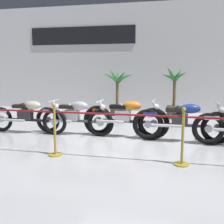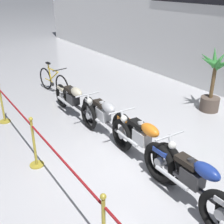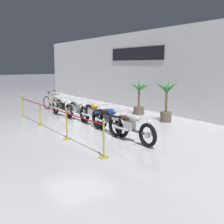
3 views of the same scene
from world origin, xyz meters
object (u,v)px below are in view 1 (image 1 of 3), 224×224
object	(u,v)px
motorcycle_cream_0	(27,116)
stanchion_far_left	(52,121)
stanchion_mid_right	(182,146)
motorcycle_blue_3	(182,122)
potted_palm_right_of_row	(174,95)
stanchion_mid_left	(55,138)
motorcycle_silver_1	(74,117)
motorcycle_orange_2	(125,118)
potted_palm_left_of_row	(117,92)

from	to	relation	value
motorcycle_cream_0	stanchion_far_left	world-z (taller)	stanchion_far_left
stanchion_mid_right	motorcycle_blue_3	bearing A→B (deg)	89.53
potted_palm_right_of_row	stanchion_mid_left	xyz separation A→B (m)	(-2.21, -4.77, -0.46)
motorcycle_silver_1	stanchion_far_left	xyz separation A→B (m)	(0.24, -1.77, 0.23)
stanchion_mid_left	potted_palm_right_of_row	bearing A→B (deg)	65.10
stanchion_mid_right	motorcycle_cream_0	bearing A→B (deg)	157.77
motorcycle_cream_0	motorcycle_orange_2	xyz separation A→B (m)	(2.62, 0.16, 0.01)
stanchion_far_left	stanchion_mid_right	xyz separation A→B (m)	(2.50, 0.00, -0.34)
potted_palm_right_of_row	stanchion_far_left	bearing A→B (deg)	-115.34
motorcycle_cream_0	potted_palm_right_of_row	bearing A→B (deg)	39.92
stanchion_mid_left	stanchion_mid_right	world-z (taller)	same
motorcycle_silver_1	motorcycle_orange_2	world-z (taller)	motorcycle_orange_2
motorcycle_blue_3	stanchion_mid_right	distance (m)	1.66
motorcycle_cream_0	motorcycle_blue_3	distance (m)	4.00
potted_palm_right_of_row	stanchion_mid_right	bearing A→B (deg)	-87.14
motorcycle_orange_2	stanchion_far_left	xyz separation A→B (m)	(-1.12, -1.79, 0.22)
motorcycle_blue_3	stanchion_mid_right	world-z (taller)	stanchion_mid_right
potted_palm_right_of_row	motorcycle_orange_2	bearing A→B (deg)	-110.84
motorcycle_orange_2	motorcycle_blue_3	world-z (taller)	motorcycle_orange_2
motorcycle_cream_0	potted_palm_right_of_row	distance (m)	4.90
potted_palm_right_of_row	stanchion_mid_left	distance (m)	5.28
motorcycle_cream_0	stanchion_mid_left	size ratio (longest dim) A/B	2.14
motorcycle_orange_2	stanchion_mid_left	size ratio (longest dim) A/B	2.10
motorcycle_silver_1	motorcycle_cream_0	bearing A→B (deg)	-173.77
motorcycle_cream_0	motorcycle_silver_1	size ratio (longest dim) A/B	1.03
motorcycle_cream_0	potted_palm_left_of_row	world-z (taller)	potted_palm_left_of_row
potted_palm_left_of_row	potted_palm_right_of_row	size ratio (longest dim) A/B	0.96
motorcycle_blue_3	stanchion_mid_left	xyz separation A→B (m)	(-2.47, -1.65, -0.11)
potted_palm_left_of_row	potted_palm_right_of_row	distance (m)	2.02
potted_palm_left_of_row	stanchion_far_left	size ratio (longest dim) A/B	0.25
motorcycle_blue_3	motorcycle_silver_1	bearing A→B (deg)	177.61
motorcycle_silver_1	potted_palm_left_of_row	world-z (taller)	potted_palm_left_of_row
stanchion_mid_right	motorcycle_silver_1	bearing A→B (deg)	147.11
potted_palm_left_of_row	stanchion_mid_left	xyz separation A→B (m)	(-0.20, -4.94, -0.49)
motorcycle_blue_3	potted_palm_left_of_row	size ratio (longest dim) A/B	1.32
motorcycle_silver_1	stanchion_far_left	bearing A→B (deg)	-82.39
motorcycle_silver_1	stanchion_mid_right	size ratio (longest dim) A/B	2.08
motorcycle_orange_2	stanchion_mid_right	distance (m)	2.26
potted_palm_right_of_row	potted_palm_left_of_row	bearing A→B (deg)	175.16
motorcycle_orange_2	potted_palm_left_of_row	size ratio (longest dim) A/B	1.25
potted_palm_right_of_row	stanchion_far_left	distance (m)	5.28
potted_palm_left_of_row	stanchion_mid_left	size ratio (longest dim) A/B	1.68
motorcycle_cream_0	potted_palm_left_of_row	bearing A→B (deg)	62.24
stanchion_far_left	stanchion_mid_right	size ratio (longest dim) A/B	6.71
potted_palm_right_of_row	stanchion_mid_left	bearing A→B (deg)	-114.90
motorcycle_silver_1	motorcycle_blue_3	distance (m)	2.75
motorcycle_cream_0	stanchion_mid_left	bearing A→B (deg)	-46.68
motorcycle_silver_1	motorcycle_blue_3	xyz separation A→B (m)	(2.75, -0.11, 0.01)
motorcycle_orange_2	potted_palm_left_of_row	world-z (taller)	potted_palm_left_of_row
motorcycle_silver_1	stanchion_mid_right	distance (m)	3.26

